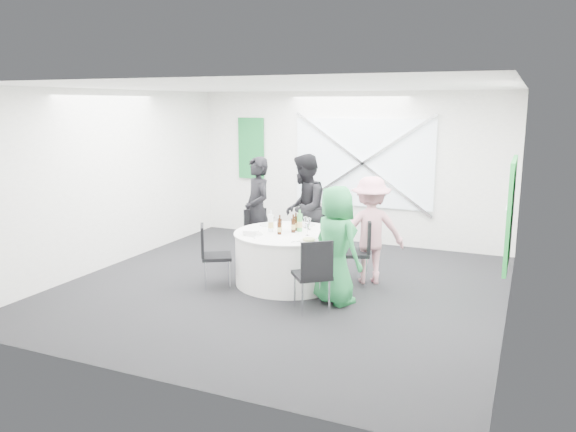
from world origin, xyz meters
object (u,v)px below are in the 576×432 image
at_px(chair_back_left, 258,233).
at_px(green_water_bottle, 300,223).
at_px(chair_front_left, 211,251).
at_px(person_man_back_left, 257,211).
at_px(person_man_back, 304,209).
at_px(person_woman_green, 336,245).
at_px(chair_front_right, 314,270).
at_px(chair_back, 312,232).
at_px(person_woman_pink, 370,230).
at_px(clear_water_bottle, 271,223).
at_px(banquet_table, 288,258).
at_px(chair_back_right, 360,247).

xyz_separation_m(chair_back_left, green_water_bottle, (0.96, -0.56, 0.36)).
height_order(chair_back_left, chair_front_left, same).
height_order(chair_front_left, person_man_back_left, person_man_back_left).
distance_m(person_man_back, person_woman_green, 1.94).
bearing_deg(person_woman_green, person_man_back, -26.78).
relative_size(chair_back_left, person_woman_green, 0.58).
bearing_deg(person_man_back_left, chair_front_right, -5.38).
xyz_separation_m(chair_back, green_water_bottle, (0.16, -0.93, 0.35)).
distance_m(chair_front_left, person_woman_pink, 2.31).
xyz_separation_m(chair_front_right, clear_water_bottle, (-1.01, 0.90, 0.33)).
height_order(chair_front_right, clear_water_bottle, clear_water_bottle).
bearing_deg(person_man_back_left, banquet_table, 0.00).
bearing_deg(clear_water_bottle, chair_front_right, -41.43).
xyz_separation_m(chair_back_left, chair_back_right, (1.80, -0.33, 0.04)).
bearing_deg(green_water_bottle, chair_back, 99.58).
height_order(chair_back_left, person_woman_pink, person_woman_pink).
relative_size(person_man_back, clear_water_bottle, 5.72).
distance_m(chair_back_right, person_man_back_left, 1.90).
xyz_separation_m(chair_front_left, green_water_bottle, (1.07, 0.71, 0.36)).
xyz_separation_m(banquet_table, chair_back, (-0.03, 1.06, 0.15)).
distance_m(chair_back_left, person_man_back_left, 0.35).
bearing_deg(person_woman_pink, person_man_back, -50.61).
distance_m(chair_front_right, clear_water_bottle, 1.39).
bearing_deg(chair_back_right, chair_back_left, -120.77).
height_order(banquet_table, person_man_back_left, person_man_back_left).
xyz_separation_m(chair_front_right, person_woman_green, (0.13, 0.46, 0.22)).
bearing_deg(chair_back, chair_back_right, -36.58).
xyz_separation_m(chair_back_right, clear_water_bottle, (-1.22, -0.42, 0.32)).
relative_size(person_woman_pink, clear_water_bottle, 5.00).
xyz_separation_m(chair_back_left, clear_water_bottle, (0.58, -0.75, 0.36)).
bearing_deg(chair_front_right, green_water_bottle, -98.27).
bearing_deg(banquet_table, chair_back, 91.53).
distance_m(banquet_table, person_woman_pink, 1.26).
bearing_deg(chair_front_left, person_woman_green, -119.07).
bearing_deg(person_woman_green, chair_front_right, 103.39).
bearing_deg(chair_back, person_woman_pink, -27.75).
height_order(chair_front_right, person_woman_green, person_woman_green).
bearing_deg(person_man_back, green_water_bottle, 8.31).
distance_m(chair_front_left, person_woman_green, 1.86).
distance_m(chair_back, person_man_back_left, 0.96).
xyz_separation_m(chair_back, person_woman_green, (0.92, -1.55, 0.25)).
bearing_deg(person_woman_pink, clear_water_bottle, -2.15).
relative_size(chair_back_right, person_woman_pink, 0.61).
bearing_deg(person_man_back_left, green_water_bottle, 8.91).
bearing_deg(person_man_back_left, person_woman_green, 5.55).
height_order(chair_front_right, person_man_back, person_man_back).
height_order(chair_back_left, chair_back_right, chair_back_right).
bearing_deg(chair_back, person_woman_green, -60.78).
xyz_separation_m(chair_back, person_man_back, (-0.17, 0.05, 0.36)).
bearing_deg(chair_back_left, clear_water_bottle, -102.30).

